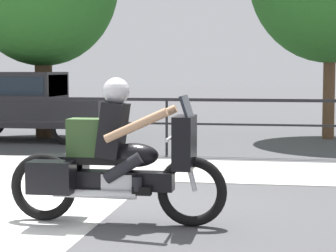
# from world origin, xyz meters

# --- Properties ---
(ground_plane) EXTENTS (120.00, 120.00, 0.00)m
(ground_plane) POSITION_xyz_m (0.00, 0.00, 0.00)
(ground_plane) COLOR #424244
(sidewalk_band) EXTENTS (44.00, 2.40, 0.01)m
(sidewalk_band) POSITION_xyz_m (0.00, 3.40, 0.01)
(sidewalk_band) COLOR #A8A59E
(sidewalk_band) RESTS_ON ground
(fence_railing) EXTENTS (36.00, 0.05, 1.12)m
(fence_railing) POSITION_xyz_m (0.00, 5.35, 0.88)
(fence_railing) COLOR black
(fence_railing) RESTS_ON ground
(motorcycle) EXTENTS (2.41, 0.76, 1.59)m
(motorcycle) POSITION_xyz_m (0.43, -0.49, 0.69)
(motorcycle) COLOR black
(motorcycle) RESTS_ON ground
(parked_car) EXTENTS (4.02, 1.71, 1.62)m
(parked_car) POSITION_xyz_m (-3.84, 7.43, 0.93)
(parked_car) COLOR #232326
(parked_car) RESTS_ON ground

